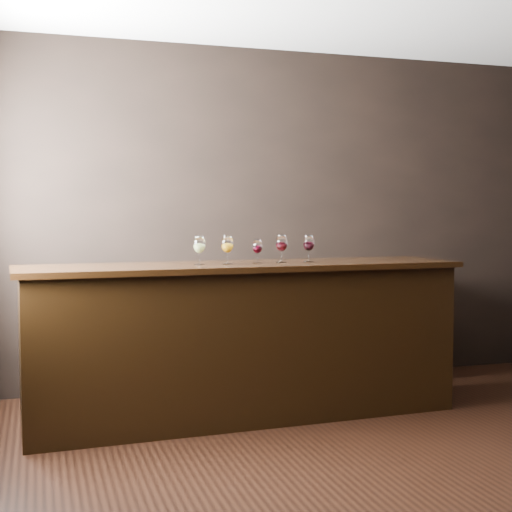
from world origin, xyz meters
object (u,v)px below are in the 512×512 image
object	(u,v)px
glass_amber	(227,245)
glass_red_c	(309,244)
back_bar_shelf	(278,330)
glass_white	(199,245)
glass_red_b	(282,244)
bar_counter	(244,343)
glass_red_a	(257,247)

from	to	relation	value
glass_amber	glass_red_c	size ratio (longest dim) A/B	1.01
back_bar_shelf	glass_red_c	size ratio (longest dim) A/B	13.37
glass_white	glass_red_c	xyz separation A→B (m)	(0.82, 0.06, -0.00)
glass_red_b	glass_red_c	xyz separation A→B (m)	(0.22, 0.03, -0.00)
glass_amber	glass_red_c	distance (m)	0.63
bar_counter	glass_red_b	xyz separation A→B (m)	(0.28, 0.01, 0.70)
bar_counter	glass_white	xyz separation A→B (m)	(-0.32, -0.02, 0.69)
glass_amber	glass_red_c	bearing A→B (deg)	6.29
back_bar_shelf	glass_amber	bearing A→B (deg)	-128.66
bar_counter	glass_amber	bearing A→B (deg)	-169.61
back_bar_shelf	glass_red_c	distance (m)	1.05
glass_red_a	bar_counter	bearing A→B (deg)	-176.36
bar_counter	glass_red_b	bearing A→B (deg)	0.63
bar_counter	glass_red_c	size ratio (longest dim) A/B	15.41
back_bar_shelf	glass_amber	xyz separation A→B (m)	(-0.64, -0.80, 0.75)
back_bar_shelf	glass_red_b	distance (m)	1.10
glass_amber	glass_red_a	world-z (taller)	glass_amber
glass_white	glass_red_c	world-z (taller)	glass_white
back_bar_shelf	glass_red_a	distance (m)	1.14
bar_counter	glass_red_b	distance (m)	0.75
back_bar_shelf	glass_red_c	world-z (taller)	glass_red_c
glass_amber	back_bar_shelf	bearing A→B (deg)	51.34
glass_red_a	glass_white	bearing A→B (deg)	-176.03
bar_counter	glass_red_a	xyz separation A→B (m)	(0.10, 0.01, 0.67)
bar_counter	glass_red_a	bearing A→B (deg)	1.38
glass_amber	glass_red_a	xyz separation A→B (m)	(0.23, 0.04, -0.02)
back_bar_shelf	glass_red_a	world-z (taller)	glass_red_a
bar_counter	glass_red_c	world-z (taller)	glass_red_c
back_bar_shelf	glass_red_b	world-z (taller)	glass_red_b
glass_red_a	glass_red_c	xyz separation A→B (m)	(0.40, 0.03, 0.02)
back_bar_shelf	glass_white	xyz separation A→B (m)	(-0.84, -0.80, 0.75)
back_bar_shelf	glass_white	world-z (taller)	glass_white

